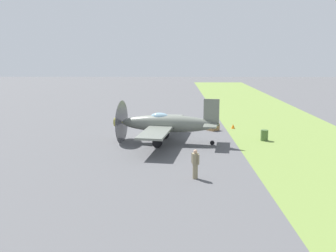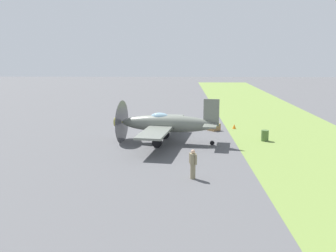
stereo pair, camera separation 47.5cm
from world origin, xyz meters
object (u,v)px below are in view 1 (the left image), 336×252
at_px(runway_marker_cone, 233,126).
at_px(ground_crew_chief, 195,163).
at_px(airplane_lead, 166,124).
at_px(supply_crate, 213,127).
at_px(fuel_drum, 264,135).

bearing_deg(runway_marker_cone, ground_crew_chief, 163.81).
bearing_deg(airplane_lead, runway_marker_cone, -35.90).
relative_size(ground_crew_chief, supply_crate, 1.92).
xyz_separation_m(ground_crew_chief, fuel_drum, (10.10, -6.24, -0.46)).
bearing_deg(ground_crew_chief, airplane_lead, 152.03).
bearing_deg(fuel_drum, ground_crew_chief, 148.30).
relative_size(fuel_drum, runway_marker_cone, 2.05).
xyz_separation_m(ground_crew_chief, runway_marker_cone, (15.33, -4.45, -0.69)).
xyz_separation_m(airplane_lead, runway_marker_cone, (6.24, -6.28, -1.37)).
bearing_deg(fuel_drum, runway_marker_cone, 18.92).
bearing_deg(airplane_lead, fuel_drum, -73.52).
relative_size(airplane_lead, runway_marker_cone, 24.38).
height_order(ground_crew_chief, supply_crate, ground_crew_chief).
bearing_deg(fuel_drum, airplane_lead, 97.20).
relative_size(supply_crate, runway_marker_cone, 2.05).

